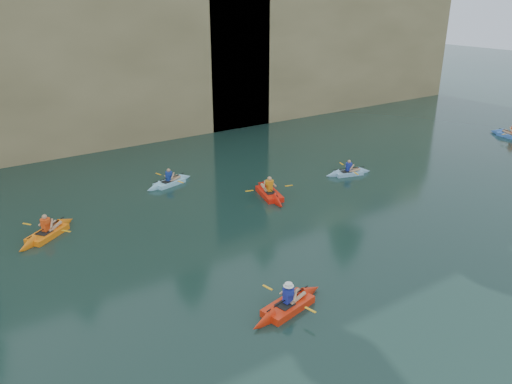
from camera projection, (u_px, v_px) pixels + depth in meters
ground at (300, 324)px, 15.62m from camera, size 160.00×160.00×0.00m
cliff at (46, 45)px, 36.43m from camera, size 70.00×16.00×12.00m
cliff_slab_center at (106, 58)px, 31.90m from camera, size 24.00×2.40×11.40m
cliff_slab_east at (338, 51)px, 42.57m from camera, size 26.00×2.40×9.84m
sea_cave_center at (19, 137)px, 29.82m from camera, size 3.50×1.00×3.20m
sea_cave_east at (221, 99)px, 36.84m from camera, size 5.00×1.00×4.50m
main_kayaker at (288, 305)px, 16.26m from camera, size 3.37×2.21×1.22m
kayaker_orange at (47, 233)px, 21.12m from camera, size 3.10×2.58×1.26m
kayaker_ltblue_near at (348, 173)px, 28.23m from camera, size 2.87×2.13×1.10m
kayaker_red_far at (269, 193)px, 25.29m from camera, size 2.49×3.63×1.31m
kayaker_ltblue_mid at (169, 182)px, 26.79m from camera, size 3.07×2.21×1.14m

